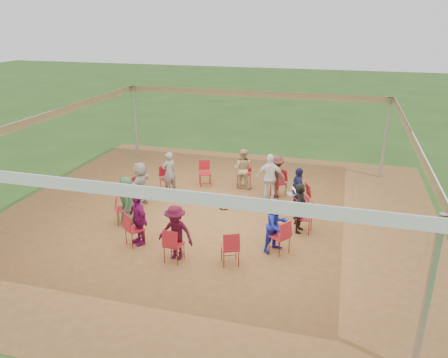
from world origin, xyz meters
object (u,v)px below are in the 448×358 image
(person_seated_2, at_px, (243,169))
(person_seated_5, at_px, (127,200))
(chair_8, at_px, (174,245))
(cable_coil, at_px, (224,208))
(chair_9, at_px, (230,248))
(person_seated_7, at_px, (176,233))
(chair_4, at_px, (168,179))
(person_seated_6, at_px, (138,219))
(laptop, at_px, (293,192))
(chair_7, at_px, (135,229))
(chair_6, at_px, (124,209))
(person_seated_9, at_px, (301,208))
(chair_11, at_px, (304,217))
(person_seated_1, at_px, (276,176))
(person_seated_4, at_px, (140,184))
(chair_0, at_px, (301,198))
(person_seated_8, at_px, (277,225))
(chair_10, at_px, (280,237))
(person_seated_0, at_px, (298,190))
(chair_2, at_px, (244,175))
(person_seated_3, at_px, (169,172))
(standing_person, at_px, (270,178))
(chair_3, at_px, (205,173))
(chair_1, at_px, (278,183))
(chair_5, at_px, (138,191))

(person_seated_2, bearing_deg, person_seated_5, 60.00)
(chair_8, distance_m, cable_coil, 3.36)
(chair_9, relative_size, person_seated_7, 0.63)
(chair_9, bearing_deg, chair_4, 105.00)
(person_seated_6, xyz_separation_m, laptop, (3.68, 3.06, -0.05))
(chair_7, bearing_deg, person_seated_5, 160.11)
(chair_6, relative_size, person_seated_9, 0.63)
(laptop, bearing_deg, chair_11, 176.84)
(person_seated_7, distance_m, cable_coil, 3.29)
(person_seated_1, bearing_deg, chair_11, 152.27)
(chair_8, xyz_separation_m, person_seated_4, (-2.28, 2.92, 0.27))
(person_seated_4, xyz_separation_m, person_seated_9, (5.09, -0.51, 0.00))
(chair_0, relative_size, person_seated_8, 0.63)
(person_seated_9, bearing_deg, chair_6, 105.35)
(chair_10, bearing_deg, chair_9, 165.00)
(person_seated_0, distance_m, person_seated_6, 4.94)
(chair_11, bearing_deg, cable_coil, 76.11)
(chair_7, height_order, person_seated_2, person_seated_2)
(person_seated_2, relative_size, person_seated_7, 1.00)
(person_seated_1, distance_m, person_seated_4, 4.43)
(person_seated_4, xyz_separation_m, cable_coil, (2.64, 0.39, -0.70))
(chair_0, bearing_deg, person_seated_9, 160.11)
(chair_7, bearing_deg, person_seated_8, 46.31)
(chair_0, xyz_separation_m, chair_11, (0.22, -1.37, 0.00))
(chair_2, height_order, person_seated_3, person_seated_3)
(chair_2, height_order, standing_person, standing_person)
(person_seated_5, bearing_deg, chair_0, 90.00)
(chair_4, bearing_deg, chair_11, 105.00)
(chair_3, bearing_deg, person_seated_3, 19.89)
(standing_person, bearing_deg, chair_9, 77.39)
(chair_4, distance_m, person_seated_8, 5.24)
(chair_4, height_order, person_seated_7, person_seated_7)
(chair_7, distance_m, chair_10, 3.79)
(chair_6, bearing_deg, chair_1, 105.00)
(chair_8, relative_size, person_seated_5, 0.63)
(chair_5, height_order, chair_10, same)
(chair_5, distance_m, cable_coil, 2.82)
(chair_7, xyz_separation_m, chair_8, (1.30, -0.49, 0.00))
(person_seated_4, xyz_separation_m, person_seated_7, (2.29, -2.80, 0.00))
(person_seated_0, height_order, person_seated_9, same)
(chair_2, height_order, person_seated_4, person_seated_4)
(chair_7, distance_m, person_seated_7, 1.39)
(chair_8, bearing_deg, person_seated_2, 90.00)
(chair_11, xyz_separation_m, person_seated_9, (-0.12, 0.01, 0.27))
(chair_9, xyz_separation_m, person_seated_8, (0.98, 0.95, 0.27))
(chair_2, bearing_deg, chair_4, 30.00)
(chair_11, relative_size, cable_coil, 2.67)
(chair_3, distance_m, person_seated_0, 3.71)
(chair_2, distance_m, person_seated_9, 3.71)
(person_seated_6, distance_m, cable_coil, 3.23)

